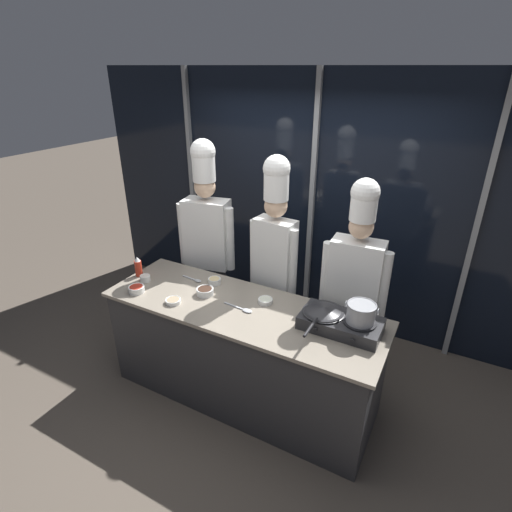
# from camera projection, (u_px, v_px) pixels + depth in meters

# --- Properties ---
(ground_plane) EXTENTS (24.00, 24.00, 0.00)m
(ground_plane) POSITION_uv_depth(u_px,v_px,m) (243.00, 393.00, 3.63)
(ground_plane) COLOR brown
(window_wall_back) EXTENTS (5.50, 0.09, 2.70)m
(window_wall_back) POSITION_uv_depth(u_px,v_px,m) (313.00, 205.00, 4.27)
(window_wall_back) COLOR black
(window_wall_back) RESTS_ON ground_plane
(demo_counter) EXTENTS (2.34, 0.77, 0.93)m
(demo_counter) POSITION_uv_depth(u_px,v_px,m) (242.00, 352.00, 3.43)
(demo_counter) COLOR #2D2D30
(demo_counter) RESTS_ON ground_plane
(portable_stove) EXTENTS (0.59, 0.33, 0.11)m
(portable_stove) POSITION_uv_depth(u_px,v_px,m) (341.00, 323.00, 2.93)
(portable_stove) COLOR #28282B
(portable_stove) RESTS_ON demo_counter
(frying_pan) EXTENTS (0.32, 0.55, 0.04)m
(frying_pan) POSITION_uv_depth(u_px,v_px,m) (324.00, 310.00, 2.95)
(frying_pan) COLOR #232326
(frying_pan) RESTS_ON portable_stove
(stock_pot) EXTENTS (0.23, 0.21, 0.15)m
(stock_pot) POSITION_uv_depth(u_px,v_px,m) (361.00, 313.00, 2.82)
(stock_pot) COLOR #93969B
(stock_pot) RESTS_ON portable_stove
(squeeze_bottle_chili) EXTENTS (0.07, 0.07, 0.19)m
(squeeze_bottle_chili) POSITION_uv_depth(u_px,v_px,m) (138.00, 267.00, 3.67)
(squeeze_bottle_chili) COLOR red
(squeeze_bottle_chili) RESTS_ON demo_counter
(prep_bowl_onion) EXTENTS (0.09, 0.09, 0.06)m
(prep_bowl_onion) POSITION_uv_depth(u_px,v_px,m) (145.00, 278.00, 3.60)
(prep_bowl_onion) COLOR white
(prep_bowl_onion) RESTS_ON demo_counter
(prep_bowl_chili_flakes) EXTENTS (0.14, 0.14, 0.06)m
(prep_bowl_chili_flakes) POSITION_uv_depth(u_px,v_px,m) (136.00, 289.00, 3.42)
(prep_bowl_chili_flakes) COLOR white
(prep_bowl_chili_flakes) RESTS_ON demo_counter
(prep_bowl_soy_glaze) EXTENTS (0.15, 0.15, 0.06)m
(prep_bowl_soy_glaze) POSITION_uv_depth(u_px,v_px,m) (205.00, 291.00, 3.39)
(prep_bowl_soy_glaze) COLOR white
(prep_bowl_soy_glaze) RESTS_ON demo_counter
(prep_bowl_ginger) EXTENTS (0.11, 0.11, 0.05)m
(prep_bowl_ginger) POSITION_uv_depth(u_px,v_px,m) (214.00, 281.00, 3.56)
(prep_bowl_ginger) COLOR white
(prep_bowl_ginger) RESTS_ON demo_counter
(prep_bowl_bean_sprouts) EXTENTS (0.12, 0.12, 0.04)m
(prep_bowl_bean_sprouts) POSITION_uv_depth(u_px,v_px,m) (265.00, 300.00, 3.27)
(prep_bowl_bean_sprouts) COLOR white
(prep_bowl_bean_sprouts) RESTS_ON demo_counter
(prep_bowl_mushrooms) EXTENTS (0.13, 0.13, 0.04)m
(prep_bowl_mushrooms) POSITION_uv_depth(u_px,v_px,m) (173.00, 301.00, 3.27)
(prep_bowl_mushrooms) COLOR white
(prep_bowl_mushrooms) RESTS_ON demo_counter
(serving_spoon_slotted) EXTENTS (0.22, 0.05, 0.02)m
(serving_spoon_slotted) POSITION_uv_depth(u_px,v_px,m) (195.00, 280.00, 3.62)
(serving_spoon_slotted) COLOR #B2B5BA
(serving_spoon_slotted) RESTS_ON demo_counter
(serving_spoon_solid) EXTENTS (0.27, 0.06, 0.02)m
(serving_spoon_solid) POSITION_uv_depth(u_px,v_px,m) (244.00, 309.00, 3.18)
(serving_spoon_solid) COLOR #B2B5BA
(serving_spoon_solid) RESTS_ON demo_counter
(chef_head) EXTENTS (0.57, 0.31, 2.11)m
(chef_head) POSITION_uv_depth(u_px,v_px,m) (207.00, 231.00, 3.92)
(chef_head) COLOR #4C4C51
(chef_head) RESTS_ON ground_plane
(chef_sous) EXTENTS (0.48, 0.22, 2.06)m
(chef_sous) POSITION_uv_depth(u_px,v_px,m) (275.00, 246.00, 3.52)
(chef_sous) COLOR #2D3856
(chef_sous) RESTS_ON ground_plane
(chef_line) EXTENTS (0.55, 0.24, 1.96)m
(chef_line) POSITION_uv_depth(u_px,v_px,m) (355.00, 276.00, 3.26)
(chef_line) COLOR #4C4C51
(chef_line) RESTS_ON ground_plane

